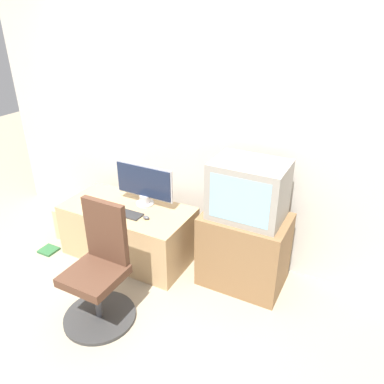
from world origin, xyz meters
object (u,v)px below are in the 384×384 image
at_px(keyboard, 127,214).
at_px(crt_tv, 248,190).
at_px(book, 49,250).
at_px(cardboard_box_lower, 68,223).
at_px(office_chair, 100,276).
at_px(mouse, 146,218).
at_px(main_monitor, 144,185).

distance_m(keyboard, crt_tv, 1.14).
bearing_deg(book, cardboard_box_lower, 90.31).
distance_m(office_chair, cardboard_box_lower, 1.30).
bearing_deg(cardboard_box_lower, book, -89.69).
bearing_deg(book, keyboard, 16.63).
bearing_deg(crt_tv, mouse, -164.75).
distance_m(crt_tv, cardboard_box_lower, 2.04).
height_order(main_monitor, mouse, main_monitor).
bearing_deg(main_monitor, office_chair, -78.71).
bearing_deg(mouse, book, -165.87).
bearing_deg(office_chair, crt_tv, 47.32).
relative_size(mouse, office_chair, 0.06).
height_order(cardboard_box_lower, book, cardboard_box_lower).
distance_m(main_monitor, cardboard_box_lower, 1.06).
distance_m(keyboard, office_chair, 0.71).
relative_size(mouse, cardboard_box_lower, 0.19).
height_order(main_monitor, cardboard_box_lower, main_monitor).
height_order(crt_tv, office_chair, crt_tv).
relative_size(office_chair, book, 5.85).
bearing_deg(mouse, cardboard_box_lower, 177.78).
bearing_deg(office_chair, main_monitor, 101.29).
xyz_separation_m(crt_tv, office_chair, (-0.83, -0.91, -0.53)).
bearing_deg(office_chair, mouse, 91.33).
bearing_deg(book, mouse, 14.13).
distance_m(mouse, office_chair, 0.69).
bearing_deg(keyboard, mouse, 3.21).
height_order(main_monitor, book, main_monitor).
relative_size(keyboard, mouse, 4.66).
height_order(keyboard, cardboard_box_lower, keyboard).
xyz_separation_m(main_monitor, mouse, (0.16, -0.23, -0.19)).
height_order(crt_tv, cardboard_box_lower, crt_tv).
xyz_separation_m(mouse, cardboard_box_lower, (-1.04, 0.04, -0.37)).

